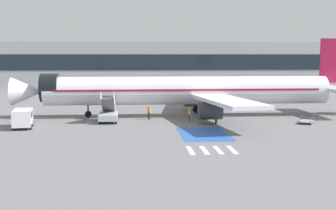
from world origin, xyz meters
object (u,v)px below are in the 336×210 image
(service_van_2, at_px, (23,117))
(ground_crew_2, at_px, (189,113))
(ground_crew_0, at_px, (216,116))
(ground_crew_1, at_px, (149,112))
(terminal_building, at_px, (164,64))
(boarding_stairs_forward, at_px, (108,114))
(fuel_tanker, at_px, (215,90))
(baggage_cart, at_px, (306,121))
(airliner, at_px, (192,91))

(service_van_2, distance_m, ground_crew_2, 19.49)
(service_van_2, xyz_separation_m, ground_crew_0, (22.06, 1.75, -0.33))
(service_van_2, distance_m, ground_crew_0, 22.14)
(service_van_2, distance_m, ground_crew_1, 15.39)
(ground_crew_0, distance_m, terminal_building, 69.27)
(boarding_stairs_forward, height_order, fuel_tanker, boarding_stairs_forward)
(ground_crew_0, bearing_deg, boarding_stairs_forward, -13.56)
(ground_crew_0, bearing_deg, ground_crew_1, -30.69)
(boarding_stairs_forward, distance_m, service_van_2, 10.10)
(boarding_stairs_forward, xyz_separation_m, baggage_cart, (23.45, -3.19, -0.71))
(boarding_stairs_forward, height_order, terminal_building, terminal_building)
(baggage_cart, relative_size, ground_crew_1, 1.78)
(boarding_stairs_forward, xyz_separation_m, service_van_2, (-9.24, -4.07, 0.26))
(fuel_tanker, bearing_deg, airliner, -24.78)
(ground_crew_2, xyz_separation_m, terminal_building, (1.70, 67.06, 4.70))
(baggage_cart, distance_m, ground_crew_0, 10.68)
(baggage_cart, height_order, ground_crew_0, ground_crew_0)
(service_van_2, height_order, ground_crew_0, service_van_2)
(boarding_stairs_forward, xyz_separation_m, ground_crew_0, (12.82, -2.32, -0.06))
(ground_crew_0, distance_m, ground_crew_1, 8.79)
(baggage_cart, bearing_deg, ground_crew_0, 23.11)
(airliner, xyz_separation_m, fuel_tanker, (7.22, 22.75, -1.64))
(service_van_2, xyz_separation_m, terminal_building, (20.82, 70.84, 4.42))
(fuel_tanker, bearing_deg, ground_crew_1, -34.25)
(ground_crew_1, height_order, terminal_building, terminal_building)
(baggage_cart, distance_m, ground_crew_2, 13.91)
(airliner, relative_size, fuel_tanker, 4.24)
(ground_crew_1, xyz_separation_m, ground_crew_2, (4.85, -2.01, -0.02))
(fuel_tanker, bearing_deg, terminal_building, -177.89)
(ground_crew_1, bearing_deg, ground_crew_2, -158.79)
(terminal_building, bearing_deg, baggage_cart, -80.36)
(service_van_2, bearing_deg, airliner, 15.19)
(airliner, relative_size, terminal_building, 0.46)
(ground_crew_0, xyz_separation_m, terminal_building, (-1.25, 69.10, 4.75))
(baggage_cart, height_order, terminal_building, terminal_building)
(service_van_2, relative_size, ground_crew_2, 2.81)
(service_van_2, distance_m, baggage_cart, 32.72)
(airliner, relative_size, boarding_stairs_forward, 8.92)
(boarding_stairs_forward, distance_m, terminal_building, 67.93)
(airliner, distance_m, ground_crew_0, 7.50)
(ground_crew_2, bearing_deg, fuel_tanker, -17.98)
(service_van_2, relative_size, baggage_cart, 1.56)
(fuel_tanker, distance_m, service_van_2, 41.52)
(ground_crew_0, xyz_separation_m, ground_crew_1, (-7.81, 4.05, 0.06))
(airliner, height_order, terminal_building, terminal_building)
(fuel_tanker, bearing_deg, ground_crew_2, -23.74)
(boarding_stairs_forward, xyz_separation_m, ground_crew_1, (5.02, 1.72, -0.00))
(baggage_cart, relative_size, terminal_building, 0.03)
(fuel_tanker, xyz_separation_m, ground_crew_1, (-13.03, -25.50, -0.78))
(boarding_stairs_forward, bearing_deg, ground_crew_1, 18.56)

